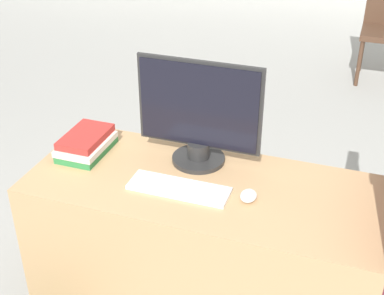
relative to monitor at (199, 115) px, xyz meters
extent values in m
cube|color=tan|center=(0.07, -0.16, -0.58)|extent=(1.42, 0.60, 0.73)
cylinder|color=#282828|center=(0.00, 0.00, -0.21)|extent=(0.23, 0.23, 0.02)
cylinder|color=#282828|center=(0.00, 0.00, -0.16)|extent=(0.09, 0.09, 0.07)
cube|color=#282828|center=(0.00, 0.00, 0.04)|extent=(0.52, 0.01, 0.38)
cube|color=black|center=(0.00, 0.00, 0.04)|extent=(0.50, 0.02, 0.35)
cube|color=white|center=(0.00, -0.23, -0.21)|extent=(0.40, 0.13, 0.02)
ellipsoid|color=white|center=(0.27, -0.21, -0.20)|extent=(0.06, 0.08, 0.04)
cube|color=#2D7F42|center=(-0.48, -0.09, -0.20)|extent=(0.17, 0.26, 0.03)
cube|color=silver|center=(-0.48, -0.10, -0.17)|extent=(0.18, 0.26, 0.03)
cube|color=#B72D28|center=(-0.49, -0.09, -0.14)|extent=(0.16, 0.25, 0.03)
cylinder|color=#4C3323|center=(0.54, 2.82, -0.74)|extent=(0.04, 0.04, 0.42)
cylinder|color=#4C3323|center=(0.54, 3.20, -0.74)|extent=(0.04, 0.04, 0.42)
camera|label=1|loc=(0.62, -1.85, 0.98)|focal=50.00mm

